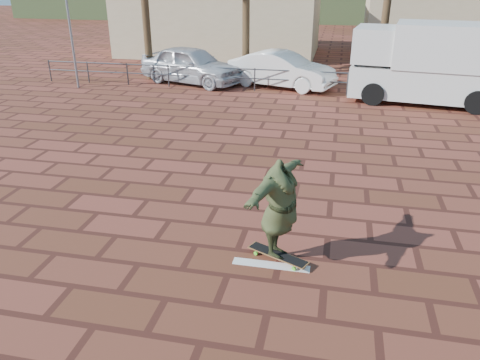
% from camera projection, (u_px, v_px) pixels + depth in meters
% --- Properties ---
extents(ground, '(120.00, 120.00, 0.00)m').
position_uv_depth(ground, '(246.00, 228.00, 9.66)').
color(ground, brown).
rests_on(ground, ground).
extents(paint_stripe, '(1.40, 0.22, 0.01)m').
position_uv_depth(paint_stripe, '(271.00, 265.00, 8.45)').
color(paint_stripe, white).
rests_on(paint_stripe, ground).
extents(guardrail, '(24.06, 0.06, 1.00)m').
position_uv_depth(guardrail, '(300.00, 78.00, 20.10)').
color(guardrail, '#47494F').
rests_on(guardrail, ground).
extents(building_west, '(12.60, 7.60, 4.50)m').
position_uv_depth(building_west, '(221.00, 16.00, 29.51)').
color(building_west, beige).
rests_on(building_west, ground).
extents(building_east, '(10.60, 6.60, 5.00)m').
position_uv_depth(building_east, '(451.00, 13.00, 28.55)').
color(building_east, beige).
rests_on(building_east, ground).
extents(longboard, '(1.19, 0.74, 0.12)m').
position_uv_depth(longboard, '(278.00, 255.00, 8.58)').
color(longboard, olive).
rests_on(longboard, ground).
extents(skateboarder, '(1.19, 2.38, 1.87)m').
position_uv_depth(skateboarder, '(280.00, 209.00, 8.19)').
color(skateboarder, '#3A4223').
rests_on(skateboarder, longboard).
extents(campervan, '(6.22, 3.31, 3.08)m').
position_uv_depth(campervan, '(432.00, 62.00, 18.29)').
color(campervan, silver).
rests_on(campervan, ground).
extents(car_silver, '(5.40, 3.56, 1.71)m').
position_uv_depth(car_silver, '(192.00, 65.00, 21.90)').
color(car_silver, silver).
rests_on(car_silver, ground).
extents(car_white, '(5.08, 3.08, 1.58)m').
position_uv_depth(car_white, '(282.00, 70.00, 21.12)').
color(car_white, white).
rests_on(car_white, ground).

